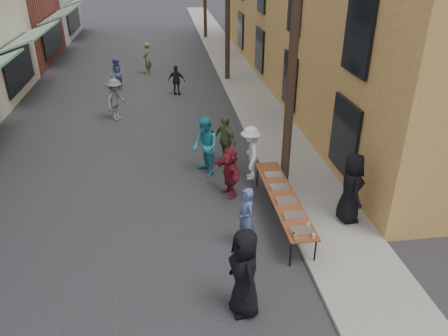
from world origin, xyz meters
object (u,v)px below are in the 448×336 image
object	(u,v)px
serving_table	(283,197)
server	(351,188)
utility_pole_near	(294,38)
catering_tray_sausage	(302,231)
guest_front_a	(244,273)
guest_front_c	(205,147)

from	to	relation	value
serving_table	server	size ratio (longest dim) A/B	2.09
server	utility_pole_near	bearing A→B (deg)	33.49
catering_tray_sausage	guest_front_a	bearing A→B (deg)	-138.17
utility_pole_near	server	bearing A→B (deg)	-59.33
catering_tray_sausage	server	world-z (taller)	server
guest_front_c	server	world-z (taller)	server
catering_tray_sausage	guest_front_c	world-z (taller)	guest_front_c
utility_pole_near	serving_table	size ratio (longest dim) A/B	2.25
guest_front_c	guest_front_a	bearing A→B (deg)	-17.00
guest_front_a	server	xyz separation A→B (m)	(3.29, 2.74, 0.09)
catering_tray_sausage	guest_front_c	size ratio (longest dim) A/B	0.26
serving_table	server	world-z (taller)	server
catering_tray_sausage	guest_front_a	xyz separation A→B (m)	(-1.60, -1.43, 0.18)
utility_pole_near	guest_front_c	bearing A→B (deg)	150.74
catering_tray_sausage	guest_front_a	distance (m)	2.15
catering_tray_sausage	guest_front_c	distance (m)	4.93
utility_pole_near	catering_tray_sausage	distance (m)	5.01
serving_table	server	xyz separation A→B (m)	(1.70, -0.34, 0.34)
serving_table	catering_tray_sausage	xyz separation A→B (m)	(-0.00, -1.65, 0.08)
utility_pole_near	serving_table	distance (m)	4.17
guest_front_c	catering_tray_sausage	bearing A→B (deg)	2.41
guest_front_a	utility_pole_near	bearing A→B (deg)	146.32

